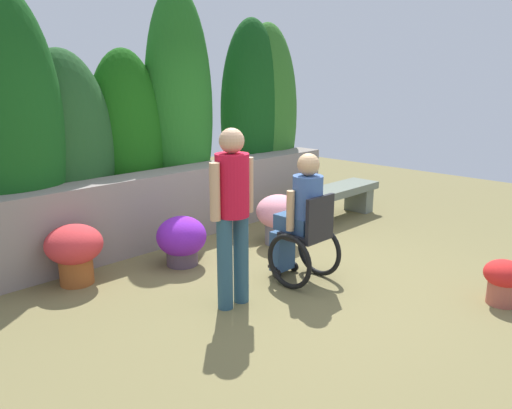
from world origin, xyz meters
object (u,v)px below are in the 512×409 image
Objects in this scene: person_standing_companion at (232,206)px; person_in_wheelchair at (303,223)px; flower_pot_small_foreground at (278,216)px; flower_pot_red_accent at (182,240)px; flower_pot_terracotta_by_wall at (74,250)px; flower_pot_purple_near at (504,279)px; stone_bench at (334,198)px.

person_in_wheelchair is at bearing -1.91° from person_standing_companion.
flower_pot_red_accent is at bearing 167.74° from flower_pot_small_foreground.
flower_pot_terracotta_by_wall reaches higher than flower_pot_red_accent.
flower_pot_small_foreground reaches higher than flower_pot_purple_near.
flower_pot_terracotta_by_wall is (-1.66, 1.58, -0.26)m from person_in_wheelchair.
person_in_wheelchair is 2.31m from flower_pot_terracotta_by_wall.
stone_bench is 2.67× the size of flower_pot_small_foreground.
flower_pot_terracotta_by_wall is (-2.53, 3.26, 0.12)m from flower_pot_purple_near.
person_in_wheelchair reaches higher than flower_pot_red_accent.
person_standing_companion reaches higher than person_in_wheelchair.
person_standing_companion is (-2.99, -1.04, 0.61)m from stone_bench.
person_standing_companion is at bearing -104.26° from flower_pot_red_accent.
flower_pot_red_accent is 0.88× the size of flower_pot_small_foreground.
flower_pot_small_foreground is at bearing 93.51° from flower_pot_purple_near.
flower_pot_red_accent is at bearing 79.59° from person_standing_companion.
person_standing_companion reaches higher than stone_bench.
flower_pot_small_foreground is at bearing 46.08° from person_in_wheelchair.
flower_pot_terracotta_by_wall is 1.11× the size of flower_pot_red_accent.
person_standing_companion is 2.64× the size of flower_pot_terracotta_by_wall.
stone_bench is 2.71× the size of flower_pot_terracotta_by_wall.
flower_pot_red_accent is at bearing -17.63° from flower_pot_terracotta_by_wall.
person_standing_companion reaches higher than flower_pot_purple_near.
flower_pot_purple_near is 0.68× the size of flower_pot_small_foreground.
flower_pot_red_accent is 1.33m from flower_pot_small_foreground.
flower_pot_small_foreground is (1.59, 0.87, -0.57)m from person_standing_companion.
flower_pot_terracotta_by_wall is at bearing 165.27° from flower_pot_small_foreground.
person_standing_companion is 1.90m from flower_pot_small_foreground.
flower_pot_small_foreground is (-1.41, -0.16, 0.04)m from stone_bench.
stone_bench is 1.26× the size of person_in_wheelchair.
person_in_wheelchair is 1.93m from flower_pot_purple_near.
stone_bench is 2.70m from flower_pot_red_accent.
person_standing_companion is 2.58m from flower_pot_purple_near.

